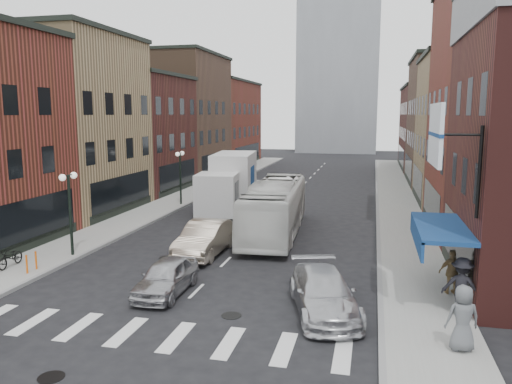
% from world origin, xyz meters
% --- Properties ---
extents(ground, '(160.00, 160.00, 0.00)m').
position_xyz_m(ground, '(0.00, 0.00, 0.00)').
color(ground, black).
rests_on(ground, ground).
extents(sidewalk_left, '(3.00, 74.00, 0.15)m').
position_xyz_m(sidewalk_left, '(-8.50, 22.00, 0.07)').
color(sidewalk_left, gray).
rests_on(sidewalk_left, ground).
extents(sidewalk_right, '(3.00, 74.00, 0.15)m').
position_xyz_m(sidewalk_right, '(8.50, 22.00, 0.07)').
color(sidewalk_right, gray).
rests_on(sidewalk_right, ground).
extents(curb_left, '(0.20, 74.00, 0.16)m').
position_xyz_m(curb_left, '(-7.00, 22.00, 0.00)').
color(curb_left, gray).
rests_on(curb_left, ground).
extents(curb_right, '(0.20, 74.00, 0.16)m').
position_xyz_m(curb_right, '(7.00, 22.00, 0.00)').
color(curb_right, gray).
rests_on(curb_right, ground).
extents(crosswalk_stripes, '(12.00, 2.20, 0.01)m').
position_xyz_m(crosswalk_stripes, '(0.00, -3.00, 0.00)').
color(crosswalk_stripes, silver).
rests_on(crosswalk_stripes, ground).
extents(bldg_left_mid_a, '(10.30, 10.20, 12.30)m').
position_xyz_m(bldg_left_mid_a, '(-14.99, 14.00, 6.15)').
color(bldg_left_mid_a, '#A08358').
rests_on(bldg_left_mid_a, ground).
extents(bldg_left_mid_b, '(10.30, 10.20, 10.30)m').
position_xyz_m(bldg_left_mid_b, '(-14.99, 24.00, 5.15)').
color(bldg_left_mid_b, '#451B18').
rests_on(bldg_left_mid_b, ground).
extents(bldg_left_far_a, '(10.30, 12.20, 13.30)m').
position_xyz_m(bldg_left_far_a, '(-14.99, 35.00, 6.65)').
color(bldg_left_far_a, brown).
rests_on(bldg_left_far_a, ground).
extents(bldg_left_far_b, '(10.30, 16.20, 11.30)m').
position_xyz_m(bldg_left_far_b, '(-14.99, 49.00, 5.65)').
color(bldg_left_far_b, brown).
rests_on(bldg_left_far_b, ground).
extents(bldg_right_mid_b, '(10.30, 10.20, 11.30)m').
position_xyz_m(bldg_right_mid_b, '(14.99, 24.00, 5.65)').
color(bldg_right_mid_b, '#A08358').
rests_on(bldg_right_mid_b, ground).
extents(bldg_right_far_a, '(10.30, 12.20, 12.30)m').
position_xyz_m(bldg_right_far_a, '(14.99, 35.00, 6.15)').
color(bldg_right_far_a, brown).
rests_on(bldg_right_far_a, ground).
extents(bldg_right_far_b, '(10.30, 16.20, 10.30)m').
position_xyz_m(bldg_right_far_b, '(14.99, 49.00, 5.15)').
color(bldg_right_far_b, '#451B18').
rests_on(bldg_right_far_b, ground).
extents(awning_blue, '(1.80, 5.00, 0.78)m').
position_xyz_m(awning_blue, '(8.93, 2.50, 2.63)').
color(awning_blue, navy).
rests_on(awning_blue, ground).
extents(billboard_sign, '(1.52, 3.00, 3.70)m').
position_xyz_m(billboard_sign, '(8.59, 0.50, 6.13)').
color(billboard_sign, black).
rests_on(billboard_sign, ground).
extents(distant_tower, '(14.00, 14.00, 50.00)m').
position_xyz_m(distant_tower, '(0.00, 78.00, 25.00)').
color(distant_tower, '#9399A0').
rests_on(distant_tower, ground).
extents(streetlamp_near, '(0.32, 1.22, 4.11)m').
position_xyz_m(streetlamp_near, '(-7.40, 4.00, 2.91)').
color(streetlamp_near, black).
rests_on(streetlamp_near, ground).
extents(streetlamp_far, '(0.32, 1.22, 4.11)m').
position_xyz_m(streetlamp_far, '(-7.40, 18.00, 2.91)').
color(streetlamp_far, black).
rests_on(streetlamp_far, ground).
extents(bike_rack, '(0.08, 0.68, 0.80)m').
position_xyz_m(bike_rack, '(-7.60, 1.30, 0.55)').
color(bike_rack, '#D8590C').
rests_on(bike_rack, sidewalk_left).
extents(box_truck, '(3.47, 9.34, 3.95)m').
position_xyz_m(box_truck, '(-3.61, 18.13, 1.95)').
color(box_truck, silver).
rests_on(box_truck, ground).
extents(transit_bus, '(3.29, 11.27, 3.10)m').
position_xyz_m(transit_bus, '(1.20, 10.89, 1.55)').
color(transit_bus, silver).
rests_on(transit_bus, ground).
extents(sedan_left_near, '(1.62, 3.93, 1.33)m').
position_xyz_m(sedan_left_near, '(-1.03, 0.50, 0.67)').
color(sedan_left_near, '#AFAFB4').
rests_on(sedan_left_near, ground).
extents(sedan_left_far, '(1.83, 5.00, 1.64)m').
position_xyz_m(sedan_left_far, '(-1.35, 6.00, 0.82)').
color(sedan_left_far, beige).
rests_on(sedan_left_far, ground).
extents(curb_car, '(3.30, 5.31, 1.44)m').
position_xyz_m(curb_car, '(5.05, 0.00, 0.72)').
color(curb_car, silver).
rests_on(curb_car, ground).
extents(parked_bicycle, '(0.71, 1.68, 0.86)m').
position_xyz_m(parked_bicycle, '(-8.92, 1.65, 0.58)').
color(parked_bicycle, black).
rests_on(parked_bicycle, sidewalk_left).
extents(ped_right_a, '(1.40, 0.94, 1.98)m').
position_xyz_m(ped_right_a, '(9.60, 0.54, 1.14)').
color(ped_right_a, black).
rests_on(ped_right_a, sidewalk_right).
extents(ped_right_b, '(1.08, 0.68, 1.71)m').
position_xyz_m(ped_right_b, '(9.60, 2.58, 1.00)').
color(ped_right_b, olive).
rests_on(ped_right_b, sidewalk_right).
extents(ped_right_c, '(1.05, 0.80, 1.93)m').
position_xyz_m(ped_right_c, '(9.20, -2.19, 1.11)').
color(ped_right_c, '#565A5E').
rests_on(ped_right_c, sidewalk_right).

